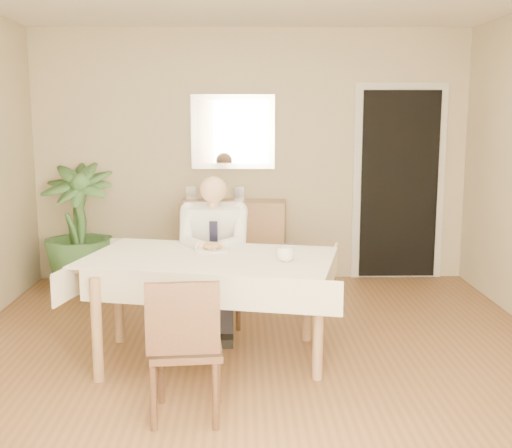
{
  "coord_description": "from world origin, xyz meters",
  "views": [
    {
      "loc": [
        -0.1,
        -4.2,
        1.73
      ],
      "look_at": [
        0.0,
        0.35,
        0.95
      ],
      "focal_mm": 45.0,
      "sensor_mm": 36.0,
      "label": 1
    }
  ],
  "objects_px": {
    "chair_near": "(185,342)",
    "sideboard": "(233,242)",
    "dining_table": "(210,268)",
    "chair_far": "(215,258)",
    "potted_palm": "(78,227)",
    "seated_man": "(214,247)",
    "coffee_mug": "(285,254)"
  },
  "relations": [
    {
      "from": "chair_near",
      "to": "chair_far",
      "type": "bearing_deg",
      "value": 82.04
    },
    {
      "from": "dining_table",
      "to": "coffee_mug",
      "type": "xyz_separation_m",
      "value": [
        0.52,
        -0.16,
        0.13
      ]
    },
    {
      "from": "chair_far",
      "to": "potted_palm",
      "type": "distance_m",
      "value": 1.74
    },
    {
      "from": "chair_far",
      "to": "coffee_mug",
      "type": "xyz_separation_m",
      "value": [
        0.52,
        -1.05,
        0.26
      ]
    },
    {
      "from": "chair_far",
      "to": "potted_palm",
      "type": "height_order",
      "value": "potted_palm"
    },
    {
      "from": "dining_table",
      "to": "sideboard",
      "type": "bearing_deg",
      "value": 99.13
    },
    {
      "from": "dining_table",
      "to": "seated_man",
      "type": "xyz_separation_m",
      "value": [
        0.0,
        0.59,
        0.02
      ]
    },
    {
      "from": "dining_table",
      "to": "chair_near",
      "type": "xyz_separation_m",
      "value": [
        -0.1,
        -0.95,
        -0.19
      ]
    },
    {
      "from": "chair_far",
      "to": "sideboard",
      "type": "xyz_separation_m",
      "value": [
        0.14,
        1.26,
        -0.11
      ]
    },
    {
      "from": "dining_table",
      "to": "coffee_mug",
      "type": "bearing_deg",
      "value": -4.88
    },
    {
      "from": "chair_near",
      "to": "sideboard",
      "type": "relative_size",
      "value": 0.79
    },
    {
      "from": "chair_near",
      "to": "coffee_mug",
      "type": "relative_size",
      "value": 6.94
    },
    {
      "from": "dining_table",
      "to": "sideboard",
      "type": "xyz_separation_m",
      "value": [
        0.14,
        2.15,
        -0.24
      ]
    },
    {
      "from": "chair_far",
      "to": "coffee_mug",
      "type": "bearing_deg",
      "value": -70.92
    },
    {
      "from": "seated_man",
      "to": "potted_palm",
      "type": "distance_m",
      "value": 1.93
    },
    {
      "from": "chair_far",
      "to": "seated_man",
      "type": "distance_m",
      "value": 0.33
    },
    {
      "from": "seated_man",
      "to": "coffee_mug",
      "type": "bearing_deg",
      "value": -55.68
    },
    {
      "from": "coffee_mug",
      "to": "potted_palm",
      "type": "height_order",
      "value": "potted_palm"
    },
    {
      "from": "chair_far",
      "to": "potted_palm",
      "type": "relative_size",
      "value": 0.76
    },
    {
      "from": "dining_table",
      "to": "coffee_mug",
      "type": "distance_m",
      "value": 0.56
    },
    {
      "from": "seated_man",
      "to": "chair_near",
      "type": "bearing_deg",
      "value": -93.56
    },
    {
      "from": "chair_far",
      "to": "seated_man",
      "type": "xyz_separation_m",
      "value": [
        0.0,
        -0.29,
        0.15
      ]
    },
    {
      "from": "dining_table",
      "to": "coffee_mug",
      "type": "relative_size",
      "value": 15.84
    },
    {
      "from": "potted_palm",
      "to": "coffee_mug",
      "type": "bearing_deg",
      "value": -47.41
    },
    {
      "from": "chair_near",
      "to": "coffee_mug",
      "type": "height_order",
      "value": "coffee_mug"
    },
    {
      "from": "dining_table",
      "to": "seated_man",
      "type": "relative_size",
      "value": 1.55
    },
    {
      "from": "chair_near",
      "to": "potted_palm",
      "type": "height_order",
      "value": "potted_palm"
    },
    {
      "from": "dining_table",
      "to": "chair_near",
      "type": "relative_size",
      "value": 2.28
    },
    {
      "from": "chair_near",
      "to": "sideboard",
      "type": "distance_m",
      "value": 3.11
    },
    {
      "from": "seated_man",
      "to": "sideboard",
      "type": "distance_m",
      "value": 1.58
    },
    {
      "from": "chair_near",
      "to": "sideboard",
      "type": "xyz_separation_m",
      "value": [
        0.23,
        3.1,
        -0.05
      ]
    },
    {
      "from": "chair_far",
      "to": "coffee_mug",
      "type": "relative_size",
      "value": 7.77
    }
  ]
}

